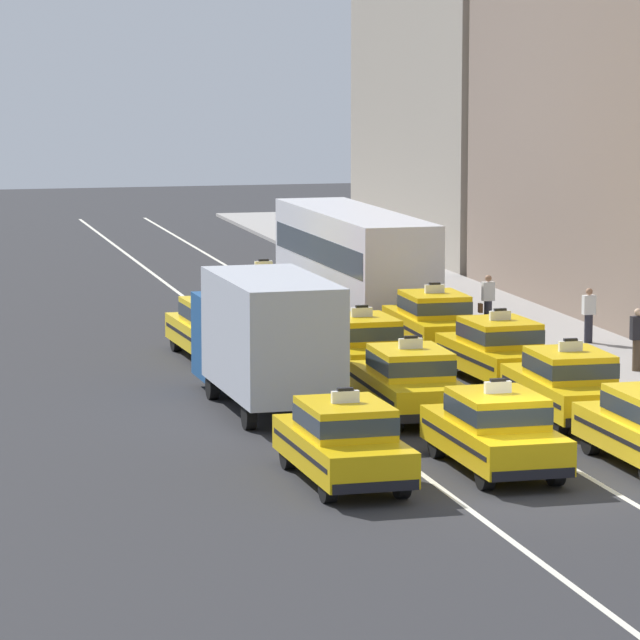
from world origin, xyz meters
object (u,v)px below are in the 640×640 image
taxi_center_nearest (496,430)px  bus_right_fifth (354,254)px  taxi_center_fifth (263,293)px  taxi_right_fourth (433,320)px  pedestrian_by_storefront (637,339)px  pedestrian_near_crosswalk (488,302)px  taxi_center_second (409,381)px  taxi_center_third (360,346)px  taxi_left_third (214,327)px  taxi_right_third (498,349)px  sedan_center_fourth (309,317)px  taxi_right_second (568,384)px  taxi_left_nearest (344,440)px  pedestrian_mid_block (589,315)px  box_truck_left_second (264,335)px

taxi_center_nearest → bus_right_fifth: bearing=82.1°
taxi_center_fifth → taxi_right_fourth: same height
bus_right_fifth → pedestrian_by_storefront: bearing=-74.4°
pedestrian_near_crosswalk → taxi_center_nearest: bearing=-108.2°
taxi_center_second → taxi_center_third: same height
bus_right_fifth → taxi_center_fifth: bearing=-151.6°
taxi_left_third → pedestrian_by_storefront: bearing=-28.1°
taxi_center_second → pedestrian_by_storefront: 8.41m
taxi_center_fifth → taxi_right_third: 12.90m
sedan_center_fourth → pedestrian_near_crosswalk: (5.74, 0.97, 0.12)m
taxi_center_nearest → taxi_right_second: size_ratio=1.00×
taxi_right_second → pedestrian_near_crosswalk: taxi_right_second is taller
taxi_right_second → pedestrian_by_storefront: bearing=53.0°
taxi_left_nearest → taxi_right_fourth: (6.68, 15.61, 0.00)m
taxi_center_second → pedestrian_near_crosswalk: taxi_center_second is taller
taxi_center_fifth → taxi_center_second: bearing=-90.1°
taxi_left_third → pedestrian_mid_block: taxi_left_third is taller
taxi_center_nearest → taxi_right_second: (3.38, 4.67, 0.00)m
pedestrian_by_storefront → pedestrian_near_crosswalk: bearing=100.1°
sedan_center_fourth → taxi_center_nearest: bearing=-90.5°
taxi_center_second → taxi_center_fifth: 16.30m
taxi_right_fourth → bus_right_fifth: 8.82m
taxi_left_third → taxi_right_fourth: bearing=-0.4°
taxi_center_second → taxi_right_second: same height
sedan_center_fourth → pedestrian_mid_block: (7.71, -2.24, 0.10)m
sedan_center_fourth → taxi_center_second: bearing=-91.3°
taxi_left_third → pedestrian_mid_block: 10.81m
pedestrian_near_crosswalk → taxi_left_third: bearing=-164.0°
sedan_center_fourth → pedestrian_by_storefront: size_ratio=2.60×
pedestrian_by_storefront → taxi_center_second: bearing=-151.8°
taxi_center_third → pedestrian_mid_block: size_ratio=2.91×
taxi_center_nearest → taxi_right_third: bearing=70.7°
taxi_center_fifth → taxi_right_fourth: (3.47, -6.91, 0.00)m
pedestrian_mid_block → taxi_right_third: bearing=-132.2°
sedan_center_fourth → pedestrian_by_storefront: (7.17, -7.03, 0.14)m
pedestrian_mid_block → pedestrian_near_crosswalk: bearing=121.5°
taxi_center_nearest → taxi_left_nearest: bearing=-175.0°
pedestrian_near_crosswalk → pedestrian_by_storefront: pedestrian_by_storefront is taller
box_truck_left_second → taxi_center_third: box_truck_left_second is taller
sedan_center_fourth → pedestrian_mid_block: pedestrian_mid_block is taller
sedan_center_fourth → taxi_left_third: bearing=-153.1°
taxi_left_third → pedestrian_near_crosswalk: (8.82, 2.53, 0.09)m
box_truck_left_second → pedestrian_near_crosswalk: bearing=48.0°
sedan_center_fourth → pedestrian_by_storefront: pedestrian_by_storefront is taller
pedestrian_by_storefront → taxi_left_nearest: bearing=-136.1°
sedan_center_fourth → pedestrian_near_crosswalk: 5.82m
box_truck_left_second → taxi_left_third: box_truck_left_second is taller
taxi_center_third → taxi_right_second: 7.33m
taxi_left_nearest → sedan_center_fourth: taxi_left_nearest is taller
taxi_left_third → taxi_right_second: bearing=-59.5°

